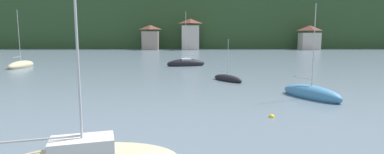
% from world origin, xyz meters
% --- Properties ---
extents(wooded_hillside, '(352.00, 68.80, 33.11)m').
position_xyz_m(wooded_hillside, '(1.95, 172.47, 7.78)').
color(wooded_hillside, '#2D4C28').
rests_on(wooded_hillside, ground_plane).
extents(shore_building_west, '(5.84, 4.60, 8.52)m').
position_xyz_m(shore_building_west, '(-13.89, 128.00, 4.13)').
color(shore_building_west, gray).
rests_on(shore_building_west, ground_plane).
extents(shore_building_westcentral, '(6.23, 4.94, 10.68)m').
position_xyz_m(shore_building_westcentral, '(0.00, 128.16, 5.18)').
color(shore_building_westcentral, beige).
rests_on(shore_building_westcentral, ground_plane).
extents(shore_building_central, '(6.69, 5.44, 8.41)m').
position_xyz_m(shore_building_central, '(41.66, 128.40, 4.09)').
color(shore_building_central, beige).
rests_on(shore_building_central, ground_plane).
extents(sailboat_mid_0, '(3.75, 4.65, 5.27)m').
position_xyz_m(sailboat_mid_0, '(4.34, 55.83, 0.24)').
color(sailboat_mid_0, black).
rests_on(sailboat_mid_0, ground_plane).
extents(sailboat_mid_3, '(4.56, 6.31, 8.62)m').
position_xyz_m(sailboat_mid_3, '(10.55, 45.88, 0.36)').
color(sailboat_mid_3, teal).
rests_on(sailboat_mid_3, ground_plane).
extents(sailboat_far_5, '(6.97, 3.40, 9.84)m').
position_xyz_m(sailboat_far_5, '(-0.89, 73.24, 0.43)').
color(sailboat_far_5, black).
rests_on(sailboat_far_5, ground_plane).
extents(sailboat_far_8, '(2.34, 6.89, 9.89)m').
position_xyz_m(sailboat_far_8, '(-28.58, 71.17, 0.36)').
color(sailboat_far_8, '#CCBC8E').
rests_on(sailboat_far_8, ground_plane).
extents(mooring_buoy_near, '(0.41, 0.41, 0.41)m').
position_xyz_m(mooring_buoy_near, '(5.38, 39.46, 0.00)').
color(mooring_buoy_near, yellow).
rests_on(mooring_buoy_near, ground_plane).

